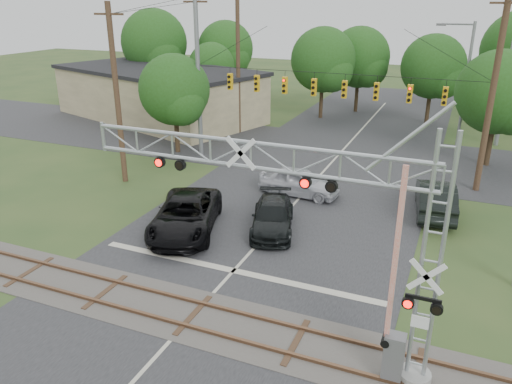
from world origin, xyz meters
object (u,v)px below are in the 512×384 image
at_px(crossing_gantry, 314,220).
at_px(car_dark, 273,217).
at_px(streetlight, 463,85).
at_px(sedan_silver, 299,182).
at_px(pickup_black, 186,215).
at_px(traffic_signal_span, 342,87).
at_px(commercial_building, 158,93).

bearing_deg(crossing_gantry, car_dark, 118.21).
height_order(car_dark, streetlight, streetlight).
xyz_separation_m(crossing_gantry, streetlight, (3.28, 24.78, 0.44)).
bearing_deg(sedan_silver, pickup_black, 155.65).
xyz_separation_m(traffic_signal_span, commercial_building, (-20.04, 9.27, -3.34)).
relative_size(sedan_silver, commercial_building, 0.21).
bearing_deg(sedan_silver, car_dark, -173.39).
xyz_separation_m(traffic_signal_span, streetlight, (6.97, 6.41, -0.39)).
relative_size(crossing_gantry, car_dark, 2.31).
xyz_separation_m(traffic_signal_span, car_dark, (-0.80, -10.00, -4.99)).
xyz_separation_m(traffic_signal_span, pickup_black, (-4.74, -11.84, -4.83)).
bearing_deg(pickup_black, car_dark, 6.55).
distance_m(traffic_signal_span, commercial_building, 22.33).
height_order(pickup_black, sedan_silver, pickup_black).
height_order(pickup_black, car_dark, pickup_black).
distance_m(crossing_gantry, pickup_black, 11.39).
bearing_deg(commercial_building, car_dark, -27.13).
relative_size(pickup_black, streetlight, 0.66).
bearing_deg(commercial_building, crossing_gantry, -31.44).
bearing_deg(traffic_signal_span, car_dark, -94.58).
distance_m(traffic_signal_span, sedan_silver, 7.02).
height_order(crossing_gantry, traffic_signal_span, traffic_signal_span).
distance_m(traffic_signal_span, car_dark, 11.20).
height_order(traffic_signal_span, sedan_silver, traffic_signal_span).
bearing_deg(traffic_signal_span, commercial_building, 155.18).
height_order(traffic_signal_span, commercial_building, traffic_signal_span).
bearing_deg(streetlight, traffic_signal_span, -137.39).
relative_size(traffic_signal_span, sedan_silver, 4.05).
bearing_deg(commercial_building, streetlight, 11.87).
xyz_separation_m(pickup_black, car_dark, (3.94, 1.84, -0.16)).
distance_m(car_dark, streetlight, 18.73).
distance_m(crossing_gantry, streetlight, 25.00).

